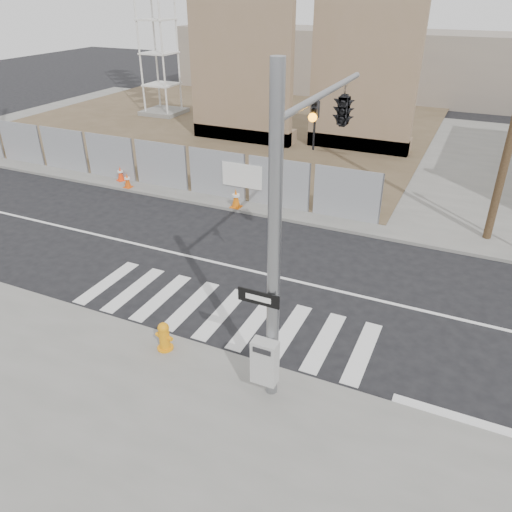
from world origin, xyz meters
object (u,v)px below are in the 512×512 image
at_px(signal_pole, 323,154).
at_px(traffic_cone_d, 236,198).
at_px(fire_hydrant, 164,336).
at_px(traffic_cone_c, 127,181).
at_px(traffic_cone_b, 120,174).

bearing_deg(signal_pole, traffic_cone_d, 130.86).
distance_m(signal_pole, fire_hydrant, 5.79).
bearing_deg(traffic_cone_d, signal_pole, -49.14).
relative_size(signal_pole, traffic_cone_c, 10.69).
bearing_deg(traffic_cone_b, fire_hydrant, -47.12).
bearing_deg(traffic_cone_c, fire_hydrant, -48.16).
distance_m(signal_pole, traffic_cone_c, 13.24).
height_order(traffic_cone_b, traffic_cone_d, traffic_cone_d).
xyz_separation_m(traffic_cone_b, traffic_cone_c, (0.85, -0.60, -0.01)).
relative_size(signal_pole, traffic_cone_b, 10.49).
xyz_separation_m(signal_pole, traffic_cone_c, (-10.83, 6.27, -4.34)).
height_order(fire_hydrant, traffic_cone_b, fire_hydrant).
bearing_deg(signal_pole, fire_hydrant, -139.94).
relative_size(signal_pole, fire_hydrant, 9.12).
xyz_separation_m(signal_pole, traffic_cone_d, (-5.42, 6.27, -4.28)).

